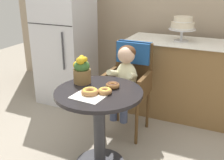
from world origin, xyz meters
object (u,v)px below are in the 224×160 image
object	(u,v)px
wicker_chair	(130,73)
tiered_cake_stand	(182,25)
donut_mid	(90,91)
donut_side	(113,85)
seated_child	(125,74)
refrigerator	(65,38)
flower_vase	(82,70)
donut_front	(105,91)
cafe_table	(99,114)

from	to	relation	value
wicker_chair	tiered_cake_stand	bearing A→B (deg)	57.19
donut_mid	donut_side	size ratio (longest dim) A/B	1.18
wicker_chair	seated_child	size ratio (longest dim) A/B	1.31
donut_mid	refrigerator	size ratio (longest dim) A/B	0.08
donut_side	flower_vase	xyz separation A→B (m)	(-0.29, -0.00, 0.09)
wicker_chair	donut_mid	distance (m)	0.82
donut_front	flower_vase	size ratio (longest dim) A/B	0.46
donut_mid	refrigerator	distance (m)	1.57
refrigerator	cafe_table	bearing A→B (deg)	-46.33
donut_mid	flower_vase	distance (m)	0.28
donut_mid	cafe_table	bearing A→B (deg)	71.05
refrigerator	donut_mid	bearing A→B (deg)	-49.41
seated_child	refrigerator	size ratio (longest dim) A/B	0.43
flower_vase	tiered_cake_stand	distance (m)	1.36
wicker_chair	donut_mid	size ratio (longest dim) A/B	7.03
cafe_table	donut_mid	xyz separation A→B (m)	(-0.03, -0.09, 0.24)
cafe_table	refrigerator	world-z (taller)	refrigerator
donut_side	flower_vase	bearing A→B (deg)	-179.33
donut_front	refrigerator	distance (m)	1.59
cafe_table	wicker_chair	world-z (taller)	wicker_chair
flower_vase	wicker_chair	bearing A→B (deg)	70.87
donut_mid	seated_child	bearing A→B (deg)	87.29
flower_vase	tiered_cake_stand	xyz separation A→B (m)	(0.60, 1.20, 0.25)
cafe_table	wicker_chair	size ratio (longest dim) A/B	0.75
refrigerator	flower_vase	bearing A→B (deg)	-49.96
cafe_table	tiered_cake_stand	distance (m)	1.47
flower_vase	refrigerator	world-z (taller)	refrigerator
seated_child	tiered_cake_stand	bearing A→B (deg)	62.25
wicker_chair	flower_vase	xyz separation A→B (m)	(-0.21, -0.62, 0.20)
cafe_table	flower_vase	world-z (taller)	flower_vase
flower_vase	seated_child	bearing A→B (deg)	65.13
wicker_chair	donut_side	world-z (taller)	wicker_chair
cafe_table	donut_mid	distance (m)	0.25
seated_child	donut_side	world-z (taller)	seated_child
seated_child	donut_mid	distance (m)	0.66
seated_child	donut_side	size ratio (longest dim) A/B	6.32
tiered_cake_stand	refrigerator	world-z (taller)	refrigerator
wicker_chair	seated_child	xyz separation A→B (m)	(-0.00, -0.16, 0.04)
donut_front	tiered_cake_stand	bearing A→B (deg)	76.65
tiered_cake_stand	seated_child	bearing A→B (deg)	-117.75
tiered_cake_stand	flower_vase	bearing A→B (deg)	-116.66
wicker_chair	refrigerator	distance (m)	1.14
donut_front	donut_mid	world-z (taller)	donut_mid
wicker_chair	seated_child	world-z (taller)	seated_child
donut_front	refrigerator	size ratio (longest dim) A/B	0.07
wicker_chair	refrigerator	size ratio (longest dim) A/B	0.56
donut_mid	refrigerator	world-z (taller)	refrigerator
flower_vase	tiered_cake_stand	size ratio (longest dim) A/B	0.81
cafe_table	donut_front	xyz separation A→B (m)	(0.07, -0.03, 0.24)
cafe_table	seated_child	xyz separation A→B (m)	(0.00, 0.57, 0.17)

